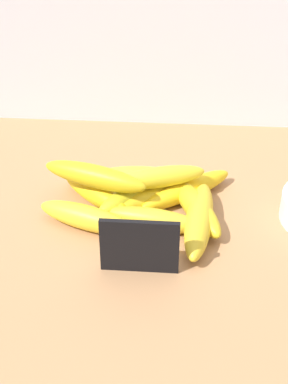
{
  "coord_description": "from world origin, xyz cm",
  "views": [
    {
      "loc": [
        2.15,
        -68.75,
        53.12
      ],
      "look_at": [
        -3.42,
        1.89,
        8.0
      ],
      "focal_mm": 50.11,
      "sensor_mm": 36.0,
      "label": 1
    }
  ],
  "objects_px": {
    "banana_5": "(86,217)",
    "banana_2": "(187,190)",
    "chalkboard_sign": "(140,248)",
    "banana_4": "(139,178)",
    "banana_10": "(94,176)",
    "banana_3": "(95,192)",
    "banana_9": "(158,177)",
    "banana_0": "(156,195)",
    "banana_1": "(196,207)",
    "banana_7": "(135,194)",
    "banana_8": "(199,219)",
    "banana_6": "(153,220)"
  },
  "relations": [
    {
      "from": "banana_8",
      "to": "banana_9",
      "type": "bearing_deg",
      "value": 133.63
    },
    {
      "from": "chalkboard_sign",
      "to": "banana_7",
      "type": "xyz_separation_m",
      "value": [
        -0.02,
        0.17,
        -0.02
      ]
    },
    {
      "from": "banana_6",
      "to": "banana_10",
      "type": "xyz_separation_m",
      "value": [
        -0.1,
        0.06,
        0.04
      ]
    },
    {
      "from": "banana_3",
      "to": "banana_9",
      "type": "relative_size",
      "value": 1.02
    },
    {
      "from": "chalkboard_sign",
      "to": "banana_5",
      "type": "bearing_deg",
      "value": 134.56
    },
    {
      "from": "banana_4",
      "to": "banana_8",
      "type": "bearing_deg",
      "value": -49.06
    },
    {
      "from": "chalkboard_sign",
      "to": "banana_7",
      "type": "height_order",
      "value": "chalkboard_sign"
    },
    {
      "from": "banana_6",
      "to": "banana_8",
      "type": "xyz_separation_m",
      "value": [
        0.07,
        0.0,
        0.0
      ]
    },
    {
      "from": "chalkboard_sign",
      "to": "banana_10",
      "type": "bearing_deg",
      "value": 119.19
    },
    {
      "from": "chalkboard_sign",
      "to": "banana_0",
      "type": "height_order",
      "value": "chalkboard_sign"
    },
    {
      "from": "banana_2",
      "to": "banana_3",
      "type": "bearing_deg",
      "value": -171.93
    },
    {
      "from": "chalkboard_sign",
      "to": "banana_5",
      "type": "height_order",
      "value": "chalkboard_sign"
    },
    {
      "from": "banana_8",
      "to": "banana_0",
      "type": "bearing_deg",
      "value": 135.73
    },
    {
      "from": "chalkboard_sign",
      "to": "banana_4",
      "type": "bearing_deg",
      "value": 95.0
    },
    {
      "from": "banana_0",
      "to": "banana_2",
      "type": "distance_m",
      "value": 0.06
    },
    {
      "from": "banana_8",
      "to": "banana_7",
      "type": "bearing_deg",
      "value": 148.1
    },
    {
      "from": "chalkboard_sign",
      "to": "banana_4",
      "type": "xyz_separation_m",
      "value": [
        -0.02,
        0.22,
        -0.02
      ]
    },
    {
      "from": "banana_0",
      "to": "banana_1",
      "type": "height_order",
      "value": "banana_1"
    },
    {
      "from": "banana_4",
      "to": "banana_10",
      "type": "distance_m",
      "value": 0.1
    },
    {
      "from": "banana_2",
      "to": "banana_4",
      "type": "height_order",
      "value": "banana_4"
    },
    {
      "from": "banana_3",
      "to": "banana_9",
      "type": "height_order",
      "value": "banana_9"
    },
    {
      "from": "banana_2",
      "to": "banana_9",
      "type": "relative_size",
      "value": 1.19
    },
    {
      "from": "banana_0",
      "to": "banana_10",
      "type": "xyz_separation_m",
      "value": [
        -0.1,
        -0.01,
        0.04
      ]
    },
    {
      "from": "banana_4",
      "to": "banana_5",
      "type": "distance_m",
      "value": 0.15
    },
    {
      "from": "banana_0",
      "to": "banana_4",
      "type": "relative_size",
      "value": 1.21
    },
    {
      "from": "banana_0",
      "to": "banana_6",
      "type": "height_order",
      "value": "banana_6"
    },
    {
      "from": "banana_5",
      "to": "banana_8",
      "type": "bearing_deg",
      "value": 2.34
    },
    {
      "from": "banana_1",
      "to": "banana_4",
      "type": "height_order",
      "value": "banana_4"
    },
    {
      "from": "banana_1",
      "to": "banana_4",
      "type": "xyz_separation_m",
      "value": [
        -0.1,
        0.08,
        0.0
      ]
    },
    {
      "from": "banana_10",
      "to": "banana_2",
      "type": "bearing_deg",
      "value": 13.17
    },
    {
      "from": "banana_6",
      "to": "banana_4",
      "type": "bearing_deg",
      "value": 104.68
    },
    {
      "from": "banana_7",
      "to": "chalkboard_sign",
      "type": "bearing_deg",
      "value": -82.24
    },
    {
      "from": "banana_5",
      "to": "banana_2",
      "type": "bearing_deg",
      "value": 31.8
    },
    {
      "from": "banana_4",
      "to": "banana_8",
      "type": "height_order",
      "value": "banana_8"
    },
    {
      "from": "banana_5",
      "to": "banana_10",
      "type": "relative_size",
      "value": 0.91
    },
    {
      "from": "banana_1",
      "to": "banana_5",
      "type": "height_order",
      "value": "same"
    },
    {
      "from": "banana_3",
      "to": "banana_6",
      "type": "height_order",
      "value": "banana_3"
    },
    {
      "from": "banana_1",
      "to": "banana_5",
      "type": "bearing_deg",
      "value": -165.84
    },
    {
      "from": "banana_0",
      "to": "banana_7",
      "type": "bearing_deg",
      "value": -175.55
    },
    {
      "from": "chalkboard_sign",
      "to": "banana_3",
      "type": "height_order",
      "value": "chalkboard_sign"
    },
    {
      "from": "banana_0",
      "to": "banana_7",
      "type": "xyz_separation_m",
      "value": [
        -0.04,
        -0.0,
        0.0
      ]
    },
    {
      "from": "banana_0",
      "to": "banana_7",
      "type": "distance_m",
      "value": 0.04
    },
    {
      "from": "banana_4",
      "to": "banana_10",
      "type": "relative_size",
      "value": 0.92
    },
    {
      "from": "banana_3",
      "to": "banana_5",
      "type": "xyz_separation_m",
      "value": [
        -0.0,
        -0.07,
        0.0
      ]
    },
    {
      "from": "banana_3",
      "to": "banana_4",
      "type": "distance_m",
      "value": 0.09
    },
    {
      "from": "banana_2",
      "to": "banana_7",
      "type": "bearing_deg",
      "value": -165.08
    },
    {
      "from": "chalkboard_sign",
      "to": "banana_6",
      "type": "distance_m",
      "value": 0.1
    },
    {
      "from": "banana_2",
      "to": "banana_10",
      "type": "relative_size",
      "value": 1.04
    },
    {
      "from": "banana_4",
      "to": "banana_7",
      "type": "height_order",
      "value": "same"
    },
    {
      "from": "banana_6",
      "to": "banana_8",
      "type": "bearing_deg",
      "value": 2.12
    }
  ]
}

